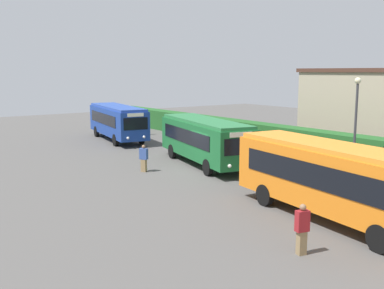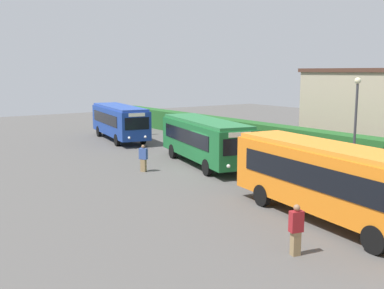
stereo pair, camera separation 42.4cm
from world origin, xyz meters
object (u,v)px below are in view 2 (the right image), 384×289
object	(u,v)px
bus_blue	(119,120)
traffic_cone	(365,172)
person_left	(147,125)
bus_orange	(332,178)
lamppost	(356,117)
person_center	(143,158)
bus_green	(205,139)
person_right	(296,229)

from	to	relation	value
bus_blue	traffic_cone	size ratio (longest dim) A/B	17.14
person_left	traffic_cone	xyz separation A→B (m)	(23.21, 1.40, -0.64)
bus_orange	lamppost	bearing A→B (deg)	126.90
person_center	traffic_cone	distance (m)	13.23
bus_green	person_right	xyz separation A→B (m)	(13.86, -6.51, -0.82)
bus_green	person_center	world-z (taller)	bus_green
lamppost	bus_orange	bearing A→B (deg)	-60.24
bus_blue	person_center	bearing A→B (deg)	-10.25
bus_orange	person_right	distance (m)	4.18
bus_green	bus_orange	world-z (taller)	bus_orange
bus_orange	lamppost	world-z (taller)	lamppost
bus_orange	person_center	bearing A→B (deg)	-165.71
traffic_cone	person_right	bearing A→B (deg)	-65.24
bus_green	person_left	bearing A→B (deg)	177.53
person_left	traffic_cone	bearing A→B (deg)	-160.25
person_center	person_right	bearing A→B (deg)	49.86
person_center	person_right	distance (m)	14.54
bus_green	traffic_cone	size ratio (longest dim) A/B	16.67
bus_green	person_right	bearing A→B (deg)	-12.33
bus_green	bus_blue	bearing A→B (deg)	-168.47
bus_green	person_right	distance (m)	15.34
person_right	traffic_cone	distance (m)	13.21
person_left	bus_green	bearing A→B (deg)	-179.01
bus_green	person_center	distance (m)	4.46
bus_blue	traffic_cone	distance (m)	22.26
bus_blue	person_left	distance (m)	4.18
person_right	lamppost	bearing A→B (deg)	-48.46
bus_blue	bus_orange	bearing A→B (deg)	3.01
bus_green	traffic_cone	world-z (taller)	bus_green
bus_orange	traffic_cone	world-z (taller)	bus_orange
lamppost	person_right	bearing A→B (deg)	-62.73
person_left	person_right	distance (m)	30.62
person_left	bus_orange	bearing A→B (deg)	-177.75
person_right	traffic_cone	bearing A→B (deg)	-50.97
bus_green	lamppost	size ratio (longest dim) A/B	1.72
person_left	traffic_cone	distance (m)	23.26
bus_blue	bus_green	size ratio (longest dim) A/B	1.03
bus_orange	traffic_cone	xyz separation A→B (m)	(-3.99, 8.20, -1.54)
bus_green	traffic_cone	bearing A→B (deg)	46.12
bus_blue	person_right	distance (m)	27.98
traffic_cone	person_left	bearing A→B (deg)	-176.55
person_left	person_center	size ratio (longest dim) A/B	1.06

